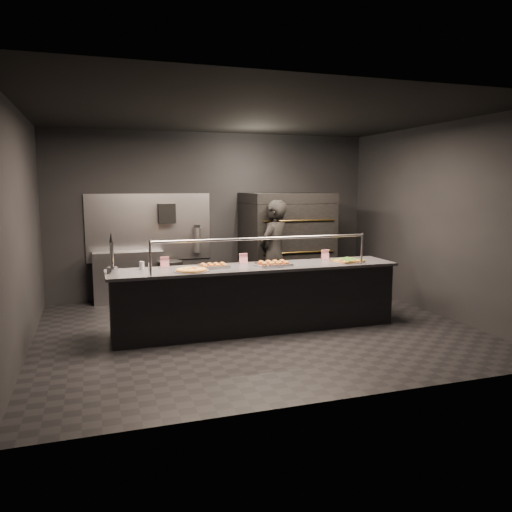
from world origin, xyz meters
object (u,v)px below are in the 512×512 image
object	(u,v)px
round_pizza	(192,270)
worker	(274,254)
prep_shelf	(129,277)
fire_extinguisher	(197,240)
square_pizza	(348,261)
towel_dispenser	(167,213)
trash_bin	(171,282)
beer_tap	(112,261)
service_counter	(256,298)
slider_tray_a	(214,266)
slider_tray_b	(273,264)
pizza_oven	(286,245)

from	to	relation	value
round_pizza	worker	bearing A→B (deg)	38.71
prep_shelf	fire_extinguisher	xyz separation A→B (m)	(1.25, 0.08, 0.61)
round_pizza	square_pizza	size ratio (longest dim) A/B	0.98
worker	towel_dispenser	bearing A→B (deg)	-75.21
fire_extinguisher	trash_bin	bearing A→B (deg)	-151.21
beer_tap	service_counter	bearing A→B (deg)	-0.86
worker	trash_bin	bearing A→B (deg)	-67.94
round_pizza	trash_bin	distance (m)	2.31
round_pizza	slider_tray_a	distance (m)	0.40
fire_extinguisher	trash_bin	size ratio (longest dim) A/B	0.69
prep_shelf	slider_tray_b	distance (m)	3.04
prep_shelf	fire_extinguisher	bearing A→B (deg)	3.66
prep_shelf	towel_dispenser	world-z (taller)	towel_dispenser
beer_tap	square_pizza	world-z (taller)	beer_tap
slider_tray_b	square_pizza	bearing A→B (deg)	-0.86
towel_dispenser	worker	bearing A→B (deg)	-37.18
prep_shelf	slider_tray_a	bearing A→B (deg)	-66.12
fire_extinguisher	slider_tray_b	size ratio (longest dim) A/B	0.92
towel_dispenser	pizza_oven	bearing A→B (deg)	-13.14
square_pizza	worker	bearing A→B (deg)	119.31
prep_shelf	worker	distance (m)	2.60
fire_extinguisher	trash_bin	distance (m)	0.94
round_pizza	slider_tray_a	xyz separation A→B (m)	(0.35, 0.20, 0.01)
slider_tray_b	square_pizza	size ratio (longest dim) A/B	1.12
fire_extinguisher	beer_tap	xyz separation A→B (m)	(-1.60, -2.37, 0.01)
service_counter	beer_tap	world-z (taller)	beer_tap
beer_tap	slider_tray_a	world-z (taller)	beer_tap
service_counter	prep_shelf	distance (m)	2.82
slider_tray_a	square_pizza	bearing A→B (deg)	-3.91
prep_shelf	square_pizza	world-z (taller)	square_pizza
fire_extinguisher	trash_bin	xyz separation A→B (m)	(-0.55, -0.30, -0.70)
square_pizza	round_pizza	bearing A→B (deg)	-178.42
pizza_oven	fire_extinguisher	distance (m)	1.63
prep_shelf	trash_bin	size ratio (longest dim) A/B	1.65
round_pizza	square_pizza	xyz separation A→B (m)	(2.35, 0.07, 0.00)
prep_shelf	beer_tap	bearing A→B (deg)	-98.69
prep_shelf	trash_bin	xyz separation A→B (m)	(0.70, -0.22, -0.09)
slider_tray_b	fire_extinguisher	bearing A→B (deg)	103.38
prep_shelf	square_pizza	xyz separation A→B (m)	(3.00, -2.39, 0.49)
beer_tap	slider_tray_a	xyz separation A→B (m)	(1.35, 0.03, -0.13)
pizza_oven	worker	distance (m)	0.88
pizza_oven	round_pizza	world-z (taller)	pizza_oven
square_pizza	trash_bin	distance (m)	3.22
fire_extinguisher	round_pizza	world-z (taller)	fire_extinguisher
square_pizza	pizza_oven	bearing A→B (deg)	95.78
prep_shelf	square_pizza	distance (m)	3.87
towel_dispenser	slider_tray_b	size ratio (longest dim) A/B	0.64
beer_tap	slider_tray_b	bearing A→B (deg)	-2.25
pizza_oven	fire_extinguisher	world-z (taller)	pizza_oven
fire_extinguisher	round_pizza	distance (m)	2.61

